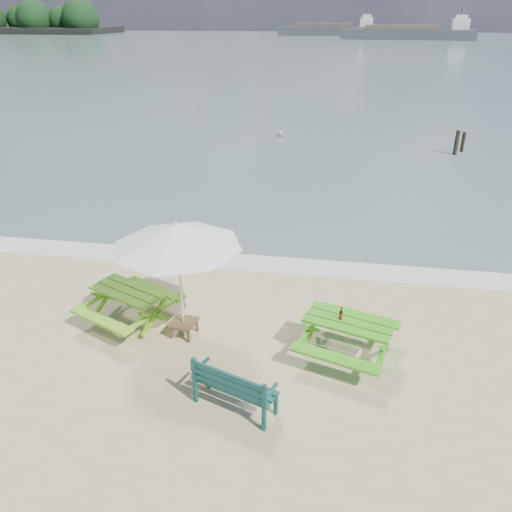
% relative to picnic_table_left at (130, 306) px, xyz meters
% --- Properties ---
extents(sea, '(300.00, 300.00, 0.00)m').
position_rel_picnic_table_left_xyz_m(sea, '(2.08, 83.28, -0.34)').
color(sea, slate).
rests_on(sea, ground).
extents(foam_strip, '(22.00, 0.90, 0.01)m').
position_rel_picnic_table_left_xyz_m(foam_strip, '(2.08, 2.88, -0.34)').
color(foam_strip, silver).
rests_on(foam_strip, ground).
extents(picnic_table_left, '(2.04, 2.12, 0.71)m').
position_rel_picnic_table_left_xyz_m(picnic_table_left, '(0.00, 0.00, 0.00)').
color(picnic_table_left, '#5FA619').
rests_on(picnic_table_left, ground).
extents(picnic_table_right, '(1.95, 2.06, 0.72)m').
position_rel_picnic_table_left_xyz_m(picnic_table_right, '(4.19, -0.39, 0.01)').
color(picnic_table_right, '#3B9E17').
rests_on(picnic_table_right, ground).
extents(park_bench, '(1.37, 0.85, 0.80)m').
position_rel_picnic_table_left_xyz_m(park_bench, '(2.51, -2.01, -0.09)').
color(park_bench, '#0D3833').
rests_on(park_bench, ground).
extents(side_table, '(0.52, 0.52, 0.30)m').
position_rel_picnic_table_left_xyz_m(side_table, '(1.16, -0.27, -0.19)').
color(side_table, brown).
rests_on(side_table, ground).
extents(patio_umbrella, '(2.62, 2.62, 2.27)m').
position_rel_picnic_table_left_xyz_m(patio_umbrella, '(1.16, -0.27, 1.72)').
color(patio_umbrella, silver).
rests_on(patio_umbrella, ground).
extents(beer_bottle, '(0.06, 0.06, 0.24)m').
position_rel_picnic_table_left_xyz_m(beer_bottle, '(4.04, -0.36, 0.46)').
color(beer_bottle, brown).
rests_on(beer_bottle, picnic_table_right).
extents(swimmer, '(0.67, 0.51, 1.65)m').
position_rel_picnic_table_left_xyz_m(swimmer, '(0.92, 16.66, -0.85)').
color(swimmer, tan).
rests_on(swimmer, ground).
extents(mooring_pilings, '(0.56, 0.76, 1.24)m').
position_rel_picnic_table_left_xyz_m(mooring_pilings, '(8.88, 14.70, 0.04)').
color(mooring_pilings, black).
rests_on(mooring_pilings, ground).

